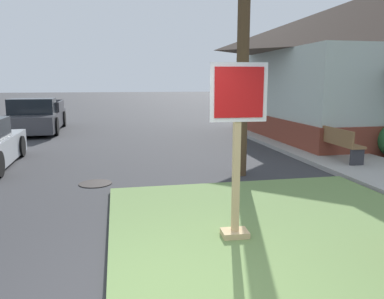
{
  "coord_description": "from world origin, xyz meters",
  "views": [
    {
      "loc": [
        -0.29,
        -3.2,
        2.17
      ],
      "look_at": [
        0.99,
        3.09,
        1.02
      ],
      "focal_mm": 35.23,
      "sensor_mm": 36.0,
      "label": 1
    }
  ],
  "objects_px": {
    "manhole_cover": "(95,184)",
    "street_bench": "(340,142)",
    "pickup_truck_charcoal": "(36,118)",
    "stop_sign": "(237,154)"
  },
  "relations": [
    {
      "from": "manhole_cover",
      "to": "street_bench",
      "type": "distance_m",
      "value": 6.37
    },
    {
      "from": "pickup_truck_charcoal",
      "to": "street_bench",
      "type": "bearing_deg",
      "value": -43.34
    },
    {
      "from": "stop_sign",
      "to": "manhole_cover",
      "type": "distance_m",
      "value": 4.2
    },
    {
      "from": "street_bench",
      "to": "pickup_truck_charcoal",
      "type": "bearing_deg",
      "value": 136.66
    },
    {
      "from": "manhole_cover",
      "to": "pickup_truck_charcoal",
      "type": "distance_m",
      "value": 10.0
    },
    {
      "from": "manhole_cover",
      "to": "stop_sign",
      "type": "bearing_deg",
      "value": -59.59
    },
    {
      "from": "manhole_cover",
      "to": "street_bench",
      "type": "relative_size",
      "value": 0.45
    },
    {
      "from": "stop_sign",
      "to": "manhole_cover",
      "type": "relative_size",
      "value": 3.34
    },
    {
      "from": "manhole_cover",
      "to": "street_bench",
      "type": "bearing_deg",
      "value": 6.92
    },
    {
      "from": "pickup_truck_charcoal",
      "to": "stop_sign",
      "type": "bearing_deg",
      "value": -68.86
    }
  ]
}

